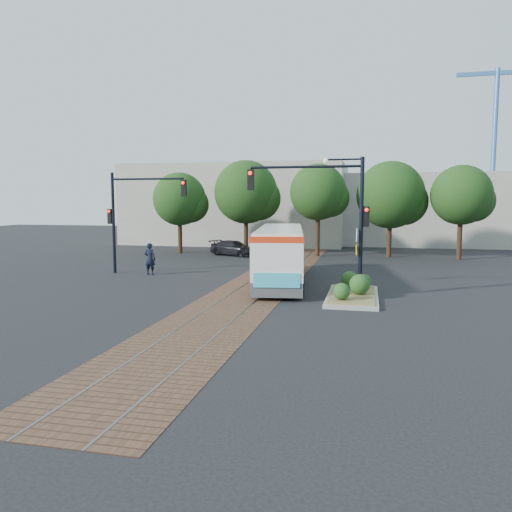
# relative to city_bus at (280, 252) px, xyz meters

# --- Properties ---
(ground) EXTENTS (120.00, 120.00, 0.00)m
(ground) POSITION_rel_city_bus_xyz_m (-0.87, -2.75, -1.62)
(ground) COLOR black
(ground) RESTS_ON ground
(trackbed) EXTENTS (3.60, 40.00, 0.02)m
(trackbed) POSITION_rel_city_bus_xyz_m (-0.87, 1.25, -1.61)
(trackbed) COLOR brown
(trackbed) RESTS_ON ground
(tree_row) EXTENTS (26.40, 5.60, 7.67)m
(tree_row) POSITION_rel_city_bus_xyz_m (0.34, 13.67, 3.23)
(tree_row) COLOR #382314
(tree_row) RESTS_ON ground
(warehouses) EXTENTS (40.00, 13.00, 8.00)m
(warehouses) POSITION_rel_city_bus_xyz_m (-1.40, 25.99, 2.19)
(warehouses) COLOR #ADA899
(warehouses) RESTS_ON ground
(crane) EXTENTS (8.00, 0.50, 18.00)m
(crane) POSITION_rel_city_bus_xyz_m (17.13, 31.25, 9.26)
(crane) COLOR #3F72B2
(crane) RESTS_ON ground
(city_bus) EXTENTS (3.86, 11.07, 2.91)m
(city_bus) POSITION_rel_city_bus_xyz_m (0.00, 0.00, 0.00)
(city_bus) COLOR #464648
(city_bus) RESTS_ON ground
(traffic_island) EXTENTS (2.20, 5.20, 1.13)m
(traffic_island) POSITION_rel_city_bus_xyz_m (3.95, -3.65, -1.29)
(traffic_island) COLOR gray
(traffic_island) RESTS_ON ground
(signal_pole_main) EXTENTS (5.49, 0.46, 6.00)m
(signal_pole_main) POSITION_rel_city_bus_xyz_m (2.99, -3.56, 2.54)
(signal_pole_main) COLOR black
(signal_pole_main) RESTS_ON ground
(signal_pole_left) EXTENTS (4.99, 0.34, 6.00)m
(signal_pole_left) POSITION_rel_city_bus_xyz_m (-9.24, 1.24, 2.24)
(signal_pole_left) COLOR black
(signal_pole_left) RESTS_ON ground
(officer) EXTENTS (0.72, 0.51, 1.87)m
(officer) POSITION_rel_city_bus_xyz_m (-7.97, 1.02, -0.68)
(officer) COLOR black
(officer) RESTS_ON ground
(parked_car) EXTENTS (4.47, 3.12, 1.20)m
(parked_car) POSITION_rel_city_bus_xyz_m (-5.93, 12.29, -1.02)
(parked_car) COLOR black
(parked_car) RESTS_ON ground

